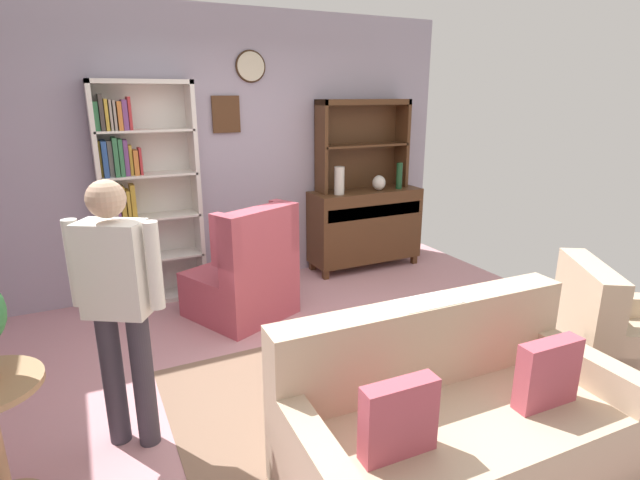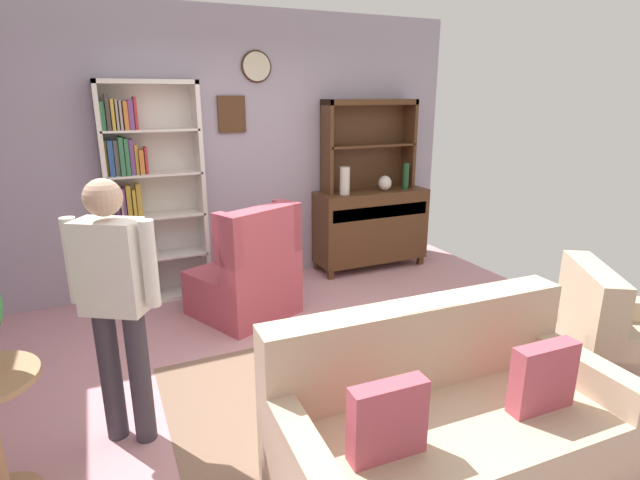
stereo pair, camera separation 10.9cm
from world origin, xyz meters
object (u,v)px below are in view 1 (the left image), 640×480
(sideboard_hutch, at_px, (362,132))
(armchair_floral, at_px, (618,346))
(wingback_chair, at_px, (246,277))
(sideboard, at_px, (365,225))
(bookshelf, at_px, (140,198))
(coffee_table, at_px, (378,340))
(person_reading, at_px, (118,299))
(bottle_wine, at_px, (399,176))
(couch_floral, at_px, (451,424))
(book_stack, at_px, (402,328))
(vase_tall, at_px, (339,181))
(vase_round, at_px, (379,183))

(sideboard_hutch, xyz_separation_m, armchair_floral, (0.29, -3.03, -1.27))
(sideboard_hutch, relative_size, wingback_chair, 1.05)
(wingback_chair, bearing_deg, sideboard, 22.94)
(bookshelf, relative_size, coffee_table, 2.62)
(sideboard_hutch, xyz_separation_m, wingback_chair, (-1.69, -0.82, -1.18))
(sideboard, bearing_deg, person_reading, -143.93)
(coffee_table, bearing_deg, wingback_chair, 107.17)
(sideboard_hutch, distance_m, bottle_wine, 0.66)
(couch_floral, relative_size, book_stack, 8.70)
(bottle_wine, height_order, armchair_floral, bottle_wine)
(vase_tall, relative_size, armchair_floral, 0.28)
(vase_tall, xyz_separation_m, couch_floral, (-0.95, -3.01, -0.76))
(sideboard, distance_m, armchair_floral, 2.94)
(sideboard_hutch, distance_m, book_stack, 2.86)
(couch_floral, height_order, coffee_table, couch_floral)
(bookshelf, xyz_separation_m, book_stack, (1.33, -2.37, -0.58))
(vase_round, bearing_deg, sideboard, 152.83)
(book_stack, bearing_deg, person_reading, 172.22)
(vase_round, relative_size, book_stack, 0.81)
(vase_round, distance_m, armchair_floral, 2.94)
(bookshelf, relative_size, book_stack, 9.99)
(bookshelf, xyz_separation_m, sideboard_hutch, (2.43, 0.03, 0.52))
(coffee_table, bearing_deg, person_reading, 174.67)
(bookshelf, xyz_separation_m, sideboard, (2.43, -0.08, -0.53))
(coffee_table, bearing_deg, bottle_wine, 52.60)
(bottle_wine, bearing_deg, bookshelf, 176.54)
(sideboard_hutch, distance_m, vase_round, 0.60)
(vase_tall, height_order, coffee_table, vase_tall)
(person_reading, bearing_deg, coffee_table, -5.33)
(armchair_floral, distance_m, person_reading, 3.29)
(vase_tall, bearing_deg, bottle_wine, -0.66)
(bottle_wine, xyz_separation_m, book_stack, (-1.49, -2.20, -0.61))
(wingback_chair, bearing_deg, armchair_floral, -48.07)
(vase_round, bearing_deg, coffee_table, -122.41)
(bookshelf, xyz_separation_m, coffee_table, (1.21, -2.29, -0.69))
(bottle_wine, bearing_deg, armchair_floral, -91.98)
(sideboard_hutch, distance_m, coffee_table, 2.88)
(armchair_floral, height_order, book_stack, armchair_floral)
(wingback_chair, xyz_separation_m, book_stack, (0.59, -1.58, 0.07))
(couch_floral, bearing_deg, armchair_floral, 5.93)
(couch_floral, relative_size, armchair_floral, 1.72)
(vase_round, relative_size, armchair_floral, 0.16)
(sideboard_hutch, height_order, couch_floral, sideboard_hutch)
(couch_floral, distance_m, person_reading, 1.90)
(sideboard_hutch, relative_size, armchair_floral, 1.04)
(vase_tall, xyz_separation_m, armchair_floral, (0.68, -2.84, -0.78))
(book_stack, bearing_deg, bottle_wine, 55.87)
(vase_round, xyz_separation_m, book_stack, (-1.23, -2.22, -0.55))
(bookshelf, relative_size, vase_round, 12.35)
(armchair_floral, height_order, person_reading, person_reading)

